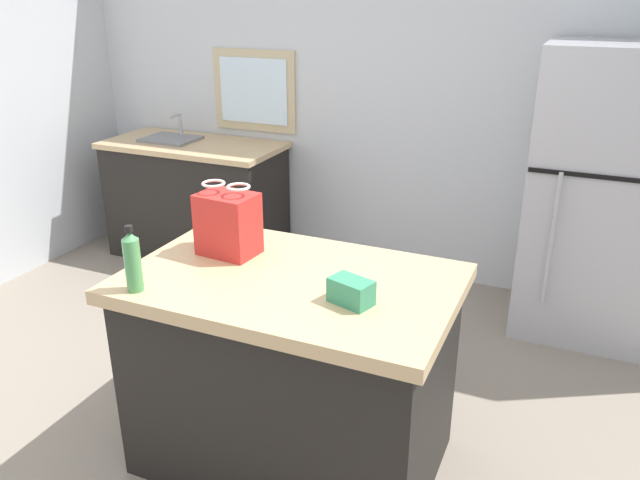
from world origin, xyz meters
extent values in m
plane|color=gray|center=(0.00, 0.00, 0.00)|extent=(6.17, 6.17, 0.00)
cube|color=silver|center=(0.00, 2.29, 1.36)|extent=(5.14, 0.10, 2.73)
cube|color=#CCB78C|center=(-1.15, 2.23, 1.27)|extent=(0.68, 0.04, 0.60)
cube|color=white|center=(-1.15, 2.21, 1.27)|extent=(0.56, 0.02, 0.48)
cube|color=black|center=(0.19, 0.08, 0.43)|extent=(1.26, 0.79, 0.85)
cube|color=tan|center=(0.19, 0.08, 0.88)|extent=(1.34, 0.87, 0.06)
cube|color=#B7B7BC|center=(1.33, 1.88, 0.86)|extent=(0.80, 0.66, 1.72)
cube|color=black|center=(1.33, 1.54, 1.07)|extent=(0.79, 0.01, 0.02)
cylinder|color=#B7B7BC|center=(1.11, 1.52, 0.69)|extent=(0.02, 0.02, 0.77)
cube|color=black|center=(-1.52, 1.90, 0.43)|extent=(1.31, 0.62, 0.87)
cube|color=tan|center=(-1.52, 1.90, 0.89)|extent=(1.35, 0.66, 0.04)
cube|color=slate|center=(-1.71, 1.90, 0.86)|extent=(0.40, 0.32, 0.14)
cylinder|color=#B7B7BC|center=(-1.71, 2.04, 1.00)|extent=(0.03, 0.03, 0.18)
cylinder|color=#B7B7BC|center=(-1.71, 1.97, 1.08)|extent=(0.02, 0.14, 0.02)
cube|color=red|center=(-0.16, 0.19, 1.05)|extent=(0.26, 0.20, 0.27)
torus|color=white|center=(-0.22, 0.19, 1.22)|extent=(0.11, 0.11, 0.01)
torus|color=white|center=(-0.10, 0.19, 1.22)|extent=(0.11, 0.11, 0.01)
cube|color=#388E66|center=(0.50, -0.03, 0.96)|extent=(0.18, 0.14, 0.10)
cylinder|color=#4C9956|center=(-0.30, -0.27, 1.02)|extent=(0.06, 0.06, 0.21)
cone|color=#4C9956|center=(-0.30, -0.27, 1.14)|extent=(0.06, 0.06, 0.03)
cylinder|color=black|center=(-0.30, -0.27, 1.16)|extent=(0.03, 0.03, 0.02)
camera|label=1|loc=(1.23, -1.99, 2.01)|focal=35.45mm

